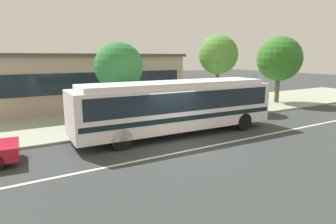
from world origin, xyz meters
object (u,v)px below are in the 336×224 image
(bus_stop_sign, at_px, (223,94))
(street_tree_far_end, at_px, (279,59))
(street_tree_near_stop, at_px, (119,67))
(transit_bus, at_px, (177,104))
(pedestrian_waiting_near_sign, at_px, (176,103))
(street_tree_mid_block, at_px, (218,55))

(bus_stop_sign, distance_m, street_tree_far_end, 9.17)
(street_tree_near_stop, bearing_deg, street_tree_far_end, 0.64)
(transit_bus, xyz_separation_m, street_tree_near_stop, (-1.68, 3.92, 1.87))
(pedestrian_waiting_near_sign, height_order, bus_stop_sign, bus_stop_sign)
(transit_bus, height_order, street_tree_near_stop, street_tree_near_stop)
(street_tree_near_stop, xyz_separation_m, street_tree_mid_block, (8.27, 0.51, 0.74))
(bus_stop_sign, xyz_separation_m, street_tree_mid_block, (1.89, 2.77, 2.56))
(bus_stop_sign, height_order, street_tree_near_stop, street_tree_near_stop)
(transit_bus, bearing_deg, street_tree_near_stop, 113.25)
(pedestrian_waiting_near_sign, bearing_deg, street_tree_mid_block, 15.05)
(pedestrian_waiting_near_sign, bearing_deg, street_tree_far_end, 4.57)
(street_tree_far_end, bearing_deg, pedestrian_waiting_near_sign, -175.43)
(pedestrian_waiting_near_sign, xyz_separation_m, bus_stop_sign, (2.73, -1.53, 0.61))
(pedestrian_waiting_near_sign, relative_size, street_tree_near_stop, 0.34)
(pedestrian_waiting_near_sign, xyz_separation_m, street_tree_mid_block, (4.63, 1.24, 3.17))
(street_tree_far_end, bearing_deg, bus_stop_sign, -164.13)
(transit_bus, bearing_deg, bus_stop_sign, 19.38)
(transit_bus, xyz_separation_m, pedestrian_waiting_near_sign, (1.96, 3.18, -0.57))
(transit_bus, xyz_separation_m, bus_stop_sign, (4.70, 1.65, 0.05))
(pedestrian_waiting_near_sign, bearing_deg, bus_stop_sign, -29.23)
(transit_bus, distance_m, street_tree_mid_block, 8.36)
(transit_bus, xyz_separation_m, street_tree_mid_block, (6.59, 4.43, 2.60))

